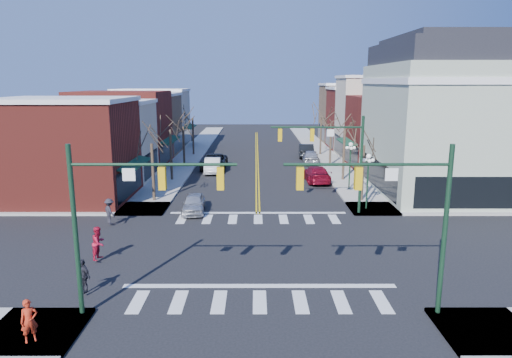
{
  "coord_description": "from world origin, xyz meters",
  "views": [
    {
      "loc": [
        -0.18,
        -24.79,
        9.54
      ],
      "look_at": [
        -0.15,
        6.75,
        2.8
      ],
      "focal_mm": 32.0,
      "sensor_mm": 36.0,
      "label": 1
    }
  ],
  "objects_px": {
    "car_right_mid": "(311,157)",
    "pedestrian_dark_a": "(83,276)",
    "victorian_corner": "(450,116)",
    "lamppost_corner": "(368,172)",
    "pedestrian_red_b": "(99,243)",
    "pedestrian_red_a": "(29,321)",
    "lamppost_midblock": "(350,158)",
    "pedestrian_dark_b": "(110,211)",
    "car_right_far": "(306,150)",
    "car_left_far": "(214,162)",
    "car_right_near": "(316,174)",
    "car_left_mid": "(212,165)",
    "car_left_near": "(194,203)"
  },
  "relations": [
    {
      "from": "victorian_corner",
      "to": "pedestrian_red_b",
      "type": "height_order",
      "value": "victorian_corner"
    },
    {
      "from": "car_right_mid",
      "to": "car_right_far",
      "type": "height_order",
      "value": "car_right_far"
    },
    {
      "from": "victorian_corner",
      "to": "car_right_near",
      "type": "xyz_separation_m",
      "value": [
        -10.77,
        4.05,
        -5.88
      ]
    },
    {
      "from": "car_right_near",
      "to": "car_right_mid",
      "type": "relative_size",
      "value": 1.12
    },
    {
      "from": "victorian_corner",
      "to": "pedestrian_dark_b",
      "type": "height_order",
      "value": "victorian_corner"
    },
    {
      "from": "car_right_mid",
      "to": "pedestrian_dark_a",
      "type": "height_order",
      "value": "pedestrian_dark_a"
    },
    {
      "from": "lamppost_corner",
      "to": "pedestrian_dark_a",
      "type": "height_order",
      "value": "lamppost_corner"
    },
    {
      "from": "car_left_mid",
      "to": "car_right_mid",
      "type": "relative_size",
      "value": 0.99
    },
    {
      "from": "victorian_corner",
      "to": "pedestrian_dark_a",
      "type": "distance_m",
      "value": 32.16
    },
    {
      "from": "car_left_mid",
      "to": "pedestrian_dark_b",
      "type": "xyz_separation_m",
      "value": [
        -5.2,
        -18.54,
        0.24
      ]
    },
    {
      "from": "pedestrian_dark_a",
      "to": "pedestrian_red_a",
      "type": "bearing_deg",
      "value": -63.93
    },
    {
      "from": "victorian_corner",
      "to": "car_left_far",
      "type": "distance_m",
      "value": 24.55
    },
    {
      "from": "victorian_corner",
      "to": "car_left_mid",
      "type": "relative_size",
      "value": 3.01
    },
    {
      "from": "car_left_mid",
      "to": "pedestrian_red_b",
      "type": "bearing_deg",
      "value": -102.0
    },
    {
      "from": "car_right_mid",
      "to": "car_right_near",
      "type": "bearing_deg",
      "value": 90.33
    },
    {
      "from": "pedestrian_dark_b",
      "to": "car_right_near",
      "type": "bearing_deg",
      "value": -90.7
    },
    {
      "from": "pedestrian_dark_a",
      "to": "pedestrian_dark_b",
      "type": "xyz_separation_m",
      "value": [
        -1.99,
        10.22,
        0.08
      ]
    },
    {
      "from": "car_left_near",
      "to": "car_left_far",
      "type": "xyz_separation_m",
      "value": [
        0.0,
        17.21,
        0.13
      ]
    },
    {
      "from": "victorian_corner",
      "to": "car_right_near",
      "type": "relative_size",
      "value": 2.67
    },
    {
      "from": "lamppost_midblock",
      "to": "car_right_far",
      "type": "relative_size",
      "value": 0.83
    },
    {
      "from": "car_left_near",
      "to": "pedestrian_dark_b",
      "type": "relative_size",
      "value": 2.32
    },
    {
      "from": "car_right_near",
      "to": "pedestrian_dark_b",
      "type": "height_order",
      "value": "pedestrian_dark_b"
    },
    {
      "from": "lamppost_midblock",
      "to": "pedestrian_dark_b",
      "type": "distance_m",
      "value": 21.0
    },
    {
      "from": "victorian_corner",
      "to": "car_right_mid",
      "type": "xyz_separation_m",
      "value": [
        -10.1,
        14.27,
        -5.84
      ]
    },
    {
      "from": "lamppost_corner",
      "to": "pedestrian_red_b",
      "type": "bearing_deg",
      "value": -149.1
    },
    {
      "from": "victorian_corner",
      "to": "lamppost_midblock",
      "type": "xyz_separation_m",
      "value": [
        -8.3,
        0.5,
        -3.7
      ]
    },
    {
      "from": "car_left_near",
      "to": "car_right_far",
      "type": "height_order",
      "value": "car_right_far"
    },
    {
      "from": "car_left_mid",
      "to": "car_right_mid",
      "type": "xyz_separation_m",
      "value": [
        11.2,
        5.53,
        0.03
      ]
    },
    {
      "from": "pedestrian_red_b",
      "to": "pedestrian_dark_b",
      "type": "xyz_separation_m",
      "value": [
        -1.38,
        6.26,
        -0.04
      ]
    },
    {
      "from": "car_right_mid",
      "to": "pedestrian_red_b",
      "type": "xyz_separation_m",
      "value": [
        -15.02,
        -30.33,
        0.25
      ]
    },
    {
      "from": "victorian_corner",
      "to": "pedestrian_red_b",
      "type": "relative_size",
      "value": 7.81
    },
    {
      "from": "car_left_mid",
      "to": "car_right_near",
      "type": "xyz_separation_m",
      "value": [
        10.53,
        -4.69,
        -0.0
      ]
    },
    {
      "from": "lamppost_midblock",
      "to": "pedestrian_dark_a",
      "type": "relative_size",
      "value": 2.74
    },
    {
      "from": "car_right_near",
      "to": "pedestrian_red_b",
      "type": "height_order",
      "value": "pedestrian_red_b"
    },
    {
      "from": "lamppost_corner",
      "to": "car_left_near",
      "type": "relative_size",
      "value": 1.07
    },
    {
      "from": "car_left_far",
      "to": "car_right_mid",
      "type": "xyz_separation_m",
      "value": [
        11.2,
        3.56,
        -0.0
      ]
    },
    {
      "from": "victorian_corner",
      "to": "car_left_mid",
      "type": "height_order",
      "value": "victorian_corner"
    },
    {
      "from": "pedestrian_red_b",
      "to": "car_right_near",
      "type": "bearing_deg",
      "value": -24.53
    },
    {
      "from": "pedestrian_dark_a",
      "to": "lamppost_midblock",
      "type": "bearing_deg",
      "value": 84.35
    },
    {
      "from": "lamppost_corner",
      "to": "car_right_far",
      "type": "relative_size",
      "value": 0.83
    },
    {
      "from": "victorian_corner",
      "to": "car_right_mid",
      "type": "distance_m",
      "value": 18.43
    },
    {
      "from": "lamppost_corner",
      "to": "car_right_far",
      "type": "bearing_deg",
      "value": 94.23
    },
    {
      "from": "car_left_near",
      "to": "car_left_mid",
      "type": "height_order",
      "value": "car_left_mid"
    },
    {
      "from": "lamppost_midblock",
      "to": "pedestrian_dark_a",
      "type": "height_order",
      "value": "lamppost_midblock"
    },
    {
      "from": "pedestrian_red_a",
      "to": "pedestrian_dark_b",
      "type": "height_order",
      "value": "pedestrian_dark_b"
    },
    {
      "from": "car_right_far",
      "to": "pedestrian_dark_b",
      "type": "height_order",
      "value": "pedestrian_dark_b"
    },
    {
      "from": "lamppost_corner",
      "to": "pedestrian_red_a",
      "type": "xyz_separation_m",
      "value": [
        -16.68,
        -18.06,
        -1.99
      ]
    },
    {
      "from": "lamppost_corner",
      "to": "lamppost_midblock",
      "type": "relative_size",
      "value": 1.0
    },
    {
      "from": "victorian_corner",
      "to": "lamppost_midblock",
      "type": "distance_m",
      "value": 9.1
    },
    {
      "from": "lamppost_corner",
      "to": "pedestrian_red_b",
      "type": "xyz_separation_m",
      "value": [
        -16.82,
        -10.06,
        -1.9
      ]
    }
  ]
}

